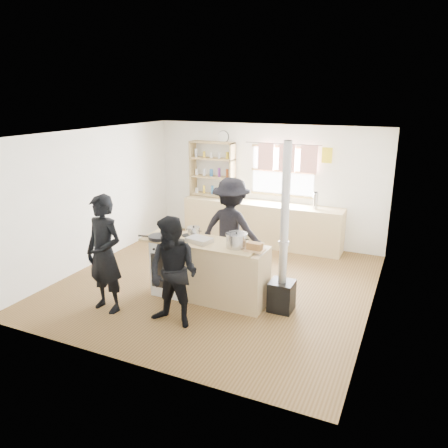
{
  "coord_description": "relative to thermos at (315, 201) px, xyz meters",
  "views": [
    {
      "loc": [
        2.94,
        -6.15,
        3.1
      ],
      "look_at": [
        0.19,
        -0.1,
        1.1
      ],
      "focal_mm": 35.0,
      "sensor_mm": 36.0,
      "label": 1
    }
  ],
  "objects": [
    {
      "name": "stockpot_counter",
      "position": [
        -0.51,
        -2.8,
        -0.02
      ],
      "size": [
        0.32,
        0.32,
        0.23
      ],
      "color": "#B0B0B2",
      "rests_on": "cooking_island"
    },
    {
      "name": "person_near_left",
      "position": [
        -2.19,
        -3.72,
        -0.19
      ],
      "size": [
        0.69,
        0.5,
        1.74
      ],
      "primitive_type": "imported",
      "rotation": [
        0.0,
        0.0,
        -0.13
      ],
      "color": "black",
      "rests_on": "ground"
    },
    {
      "name": "ground",
      "position": [
        -1.12,
        -2.22,
        -1.07
      ],
      "size": [
        5.0,
        5.0,
        0.01
      ],
      "primitive_type": "cube",
      "color": "brown",
      "rests_on": "ground"
    },
    {
      "name": "cooking_island",
      "position": [
        -0.97,
        -2.77,
        -0.59
      ],
      "size": [
        1.97,
        0.64,
        0.93
      ],
      "color": "white",
      "rests_on": "ground"
    },
    {
      "name": "skillet_greens",
      "position": [
        -1.75,
        -2.94,
        -0.1
      ],
      "size": [
        0.41,
        0.41,
        0.05
      ],
      "color": "black",
      "rests_on": "cooking_island"
    },
    {
      "name": "person_near_right",
      "position": [
        -1.06,
        -3.7,
        -0.29
      ],
      "size": [
        0.78,
        0.62,
        1.55
      ],
      "primitive_type": "imported",
      "rotation": [
        0.0,
        0.0,
        -0.05
      ],
      "color": "black",
      "rests_on": "ground"
    },
    {
      "name": "back_counter",
      "position": [
        -1.12,
        0.0,
        -0.61
      ],
      "size": [
        3.4,
        0.55,
        0.9
      ],
      "primitive_type": "cube",
      "color": "tan",
      "rests_on": "ground"
    },
    {
      "name": "bread_board",
      "position": [
        -0.21,
        -2.84,
        -0.08
      ],
      "size": [
        0.29,
        0.22,
        0.12
      ],
      "color": "tan",
      "rests_on": "cooking_island"
    },
    {
      "name": "roast_tray",
      "position": [
        -1.11,
        -2.83,
        -0.09
      ],
      "size": [
        0.42,
        0.33,
        0.07
      ],
      "color": "silver",
      "rests_on": "cooking_island"
    },
    {
      "name": "shelving_unit",
      "position": [
        -2.32,
        0.12,
        0.45
      ],
      "size": [
        1.0,
        0.28,
        1.2
      ],
      "color": "tan",
      "rests_on": "back_counter"
    },
    {
      "name": "stockpot_stove",
      "position": [
        -1.33,
        -2.59,
        -0.06
      ],
      "size": [
        0.2,
        0.2,
        0.17
      ],
      "color": "silver",
      "rests_on": "cooking_island"
    },
    {
      "name": "person_far",
      "position": [
        -0.99,
        -1.88,
        -0.18
      ],
      "size": [
        1.19,
        0.75,
        1.76
      ],
      "primitive_type": "imported",
      "rotation": [
        0.0,
        0.0,
        3.05
      ],
      "color": "black",
      "rests_on": "ground"
    },
    {
      "name": "flue_heater",
      "position": [
        0.17,
        -2.68,
        -0.4
      ],
      "size": [
        0.35,
        0.35,
        2.5
      ],
      "color": "black",
      "rests_on": "ground"
    },
    {
      "name": "thermos",
      "position": [
        0.0,
        0.0,
        0.0
      ],
      "size": [
        0.1,
        0.1,
        0.32
      ],
      "primitive_type": "cylinder",
      "color": "silver",
      "rests_on": "back_counter"
    }
  ]
}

